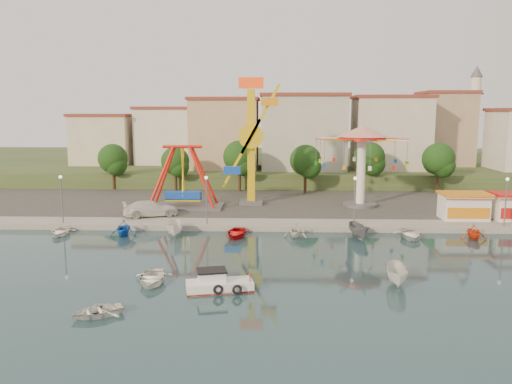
{
  "coord_description": "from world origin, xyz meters",
  "views": [
    {
      "loc": [
        -0.64,
        -40.12,
        12.7
      ],
      "look_at": [
        -2.65,
        14.0,
        4.0
      ],
      "focal_mm": 35.0,
      "sensor_mm": 36.0,
      "label": 1
    }
  ],
  "objects_px": {
    "cabin_motorboat": "(218,285)",
    "rowboat_a": "(152,278)",
    "skiff": "(397,275)",
    "kamikaze_tower": "(253,144)",
    "wave_swinger": "(362,148)",
    "van": "(151,209)",
    "pirate_ship_ride": "(183,178)"
  },
  "relations": [
    {
      "from": "kamikaze_tower",
      "to": "van",
      "type": "height_order",
      "value": "kamikaze_tower"
    },
    {
      "from": "wave_swinger",
      "to": "skiff",
      "type": "xyz_separation_m",
      "value": [
        -1.96,
        -28.27,
        -7.44
      ]
    },
    {
      "from": "kamikaze_tower",
      "to": "cabin_motorboat",
      "type": "distance_m",
      "value": 31.92
    },
    {
      "from": "wave_swinger",
      "to": "rowboat_a",
      "type": "distance_m",
      "value": 35.92
    },
    {
      "from": "pirate_ship_ride",
      "to": "van",
      "type": "distance_m",
      "value": 6.8
    },
    {
      "from": "cabin_motorboat",
      "to": "van",
      "type": "xyz_separation_m",
      "value": [
        -10.47,
        22.73,
        1.07
      ]
    },
    {
      "from": "cabin_motorboat",
      "to": "skiff",
      "type": "relative_size",
      "value": 1.28
    },
    {
      "from": "kamikaze_tower",
      "to": "cabin_motorboat",
      "type": "relative_size",
      "value": 3.28
    },
    {
      "from": "pirate_ship_ride",
      "to": "kamikaze_tower",
      "type": "distance_m",
      "value": 10.08
    },
    {
      "from": "skiff",
      "to": "van",
      "type": "height_order",
      "value": "van"
    },
    {
      "from": "kamikaze_tower",
      "to": "wave_swinger",
      "type": "relative_size",
      "value": 1.42
    },
    {
      "from": "wave_swinger",
      "to": "van",
      "type": "relative_size",
      "value": 1.84
    },
    {
      "from": "rowboat_a",
      "to": "skiff",
      "type": "xyz_separation_m",
      "value": [
        18.31,
        0.34,
        0.34
      ]
    },
    {
      "from": "rowboat_a",
      "to": "skiff",
      "type": "bearing_deg",
      "value": -4.54
    },
    {
      "from": "skiff",
      "to": "cabin_motorboat",
      "type": "bearing_deg",
      "value": -163.96
    },
    {
      "from": "wave_swinger",
      "to": "cabin_motorboat",
      "type": "distance_m",
      "value": 34.51
    },
    {
      "from": "cabin_motorboat",
      "to": "skiff",
      "type": "xyz_separation_m",
      "value": [
        13.19,
        1.75,
        0.31
      ]
    },
    {
      "from": "kamikaze_tower",
      "to": "rowboat_a",
      "type": "height_order",
      "value": "kamikaze_tower"
    },
    {
      "from": "kamikaze_tower",
      "to": "skiff",
      "type": "bearing_deg",
      "value": -67.63
    },
    {
      "from": "van",
      "to": "wave_swinger",
      "type": "bearing_deg",
      "value": -95.37
    },
    {
      "from": "cabin_motorboat",
      "to": "rowboat_a",
      "type": "bearing_deg",
      "value": 151.7
    },
    {
      "from": "pirate_ship_ride",
      "to": "van",
      "type": "bearing_deg",
      "value": -118.09
    },
    {
      "from": "kamikaze_tower",
      "to": "rowboat_a",
      "type": "relative_size",
      "value": 4.14
    },
    {
      "from": "kamikaze_tower",
      "to": "wave_swinger",
      "type": "xyz_separation_m",
      "value": [
        13.94,
        -0.83,
        -0.35
      ]
    },
    {
      "from": "van",
      "to": "pirate_ship_ride",
      "type": "bearing_deg",
      "value": -49.34
    },
    {
      "from": "van",
      "to": "kamikaze_tower",
      "type": "bearing_deg",
      "value": -76.46
    },
    {
      "from": "rowboat_a",
      "to": "kamikaze_tower",
      "type": "bearing_deg",
      "value": 72.25
    },
    {
      "from": "van",
      "to": "cabin_motorboat",
      "type": "bearing_deg",
      "value": -176.51
    },
    {
      "from": "rowboat_a",
      "to": "van",
      "type": "relative_size",
      "value": 0.63
    },
    {
      "from": "kamikaze_tower",
      "to": "rowboat_a",
      "type": "distance_m",
      "value": 31.19
    },
    {
      "from": "rowboat_a",
      "to": "van",
      "type": "xyz_separation_m",
      "value": [
        -5.35,
        21.32,
        1.1
      ]
    },
    {
      "from": "pirate_ship_ride",
      "to": "wave_swinger",
      "type": "xyz_separation_m",
      "value": [
        22.73,
        1.86,
        3.8
      ]
    }
  ]
}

